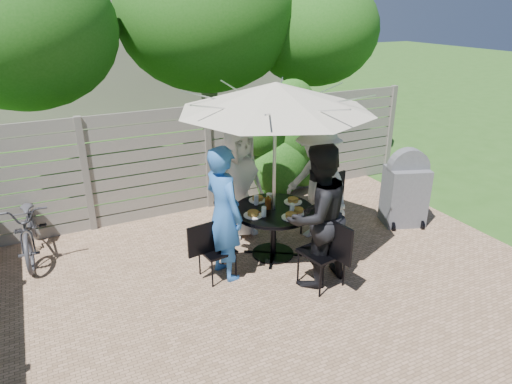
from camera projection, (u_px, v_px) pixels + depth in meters
name	position (u px, v px, depth m)	size (l,w,h in m)	color
backyard_envelope	(120.00, 31.00, 13.23)	(60.00, 60.00, 5.00)	#2A5219
patio_table	(273.00, 223.00, 6.41)	(1.33, 1.33, 0.74)	black
umbrella	(276.00, 96.00, 5.72)	(3.01, 3.01, 2.47)	silver
chair_back	(234.00, 214.00, 7.19)	(0.56, 0.74, 0.98)	black
person_back	(239.00, 183.00, 6.88)	(0.84, 0.55, 1.72)	silver
chair_left	(217.00, 261.00, 5.96)	(0.63, 0.45, 0.84)	black
person_left	(224.00, 214.00, 5.79)	(0.66, 0.43, 1.81)	#2961B3
chair_front	(322.00, 265.00, 5.79)	(0.55, 0.74, 0.99)	black
person_front	(317.00, 217.00, 5.64)	(0.91, 0.71, 1.87)	black
chair_right	(321.00, 219.00, 7.04)	(0.75, 0.56, 0.99)	black
person_right	(317.00, 184.00, 6.73)	(1.17, 0.67, 1.81)	beige
plate_back	(258.00, 199.00, 6.57)	(0.26, 0.26, 0.06)	white
plate_left	(253.00, 214.00, 6.11)	(0.26, 0.26, 0.06)	white
plate_front	(291.00, 216.00, 6.05)	(0.26, 0.26, 0.06)	white
plate_right	(293.00, 201.00, 6.51)	(0.26, 0.26, 0.06)	white
plate_extra	(298.00, 211.00, 6.19)	(0.24, 0.24, 0.06)	white
glass_back	(256.00, 200.00, 6.42)	(0.07, 0.07, 0.14)	silver
glass_left	(264.00, 212.00, 6.07)	(0.07, 0.07, 0.14)	silver
glass_front	(292.00, 208.00, 6.16)	(0.07, 0.07, 0.14)	silver
syrup_jug	(268.00, 203.00, 6.29)	(0.09, 0.09, 0.16)	#59280C
coffee_cup	(269.00, 198.00, 6.51)	(0.08, 0.08, 0.12)	#C6B293
bicycle	(30.00, 226.00, 6.49)	(0.60, 1.71, 0.90)	#333338
bbq_grill	(405.00, 191.00, 7.32)	(0.76, 0.67, 1.29)	#5D5E63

